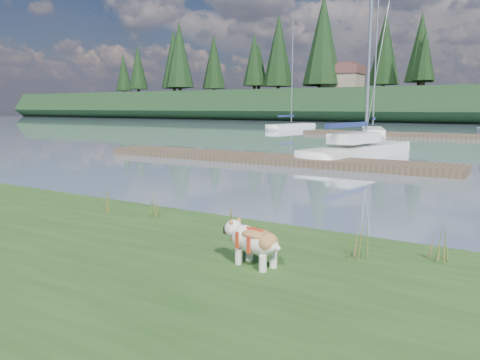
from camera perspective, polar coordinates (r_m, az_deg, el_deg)
The scene contains 19 objects.
ground at distance 39.06m, azimuth 23.31°, elevation 4.77°, with size 200.00×200.00×0.00m, color #7D91A7.
bulldog at distance 5.98m, azimuth 1.76°, elevation -7.31°, with size 0.91×0.47×0.53m.
sailboat_main at distance 23.04m, azimuth 14.97°, elevation 3.83°, with size 3.08×9.31×13.12m.
dock_near at distance 20.16m, azimuth 2.88°, elevation 2.66°, with size 16.00×2.00×0.30m, color #4C3D2C.
dock_far at distance 38.82m, azimuth 26.25°, elevation 4.77°, with size 26.00×2.20×0.30m, color #4C3D2C.
sailboat_bg_0 at distance 49.87m, azimuth 6.71°, elevation 6.55°, with size 2.70×7.96×11.36m.
sailboat_bg_1 at distance 41.99m, azimuth 15.82°, elevation 5.84°, with size 4.09×8.35×12.27m.
weed_0 at distance 8.72m, azimuth -10.41°, elevation -2.95°, with size 0.17×0.14×0.55m.
weed_1 at distance 7.54m, azimuth -0.79°, elevation -4.76°, with size 0.17×0.14×0.52m.
weed_2 at distance 6.43m, azimuth 14.27°, elevation -7.01°, with size 0.17×0.14×0.64m.
weed_3 at distance 9.29m, azimuth -15.98°, elevation -2.44°, with size 0.17×0.14×0.55m.
weed_4 at distance 6.97m, azimuth 2.43°, elevation -6.47°, with size 0.17×0.14×0.37m.
weed_5 at distance 6.69m, azimuth 23.08°, elevation -7.24°, with size 0.17×0.14×0.53m.
mud_lip at distance 9.25m, azimuth -7.02°, elevation -5.43°, with size 60.00×0.50×0.14m, color #33281C.
conifer_0 at distance 97.43m, azimuth -7.39°, elevation 14.94°, with size 5.72×5.72×14.15m.
conifer_1 at distance 92.16m, azimuth 1.78°, elevation 14.51°, with size 4.40×4.40×11.30m.
conifer_2 at distance 83.23m, azimuth 10.09°, elevation 16.54°, with size 6.60×6.60×16.05m.
conifer_3 at distance 82.62m, azimuth 21.19°, elevation 14.88°, with size 4.84×4.84×12.25m.
house_0 at distance 83.44m, azimuth 12.45°, elevation 12.15°, with size 6.30×5.30×4.65m.
Camera 1 is at (5.61, -8.59, 2.36)m, focal length 35.00 mm.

